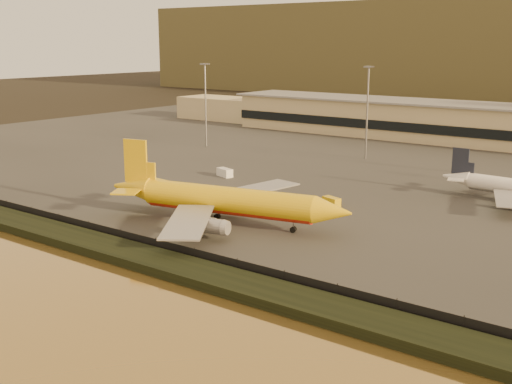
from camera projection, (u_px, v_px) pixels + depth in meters
ground at (202, 232)px, 110.57m from camera, size 900.00×900.00×0.00m
embankment at (128, 254)px, 97.14m from camera, size 320.00×7.00×1.40m
tarmac at (421, 155)px, 184.68m from camera, size 320.00×220.00×0.20m
perimeter_fence at (147, 243)px, 100.13m from camera, size 300.00×0.05×2.20m
terminal_building at (417, 120)px, 215.56m from camera, size 202.00×25.00×12.60m
apron_light_masts at (450, 110)px, 156.77m from camera, size 152.20×12.20×25.40m
dhl_cargo_jet at (224, 201)px, 114.07m from camera, size 46.87×45.15×14.09m
gse_vehicle_yellow at (331, 201)px, 127.36m from camera, size 4.17×2.82×1.72m
gse_vehicle_white at (225, 172)px, 154.88m from camera, size 4.81×3.24×1.99m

